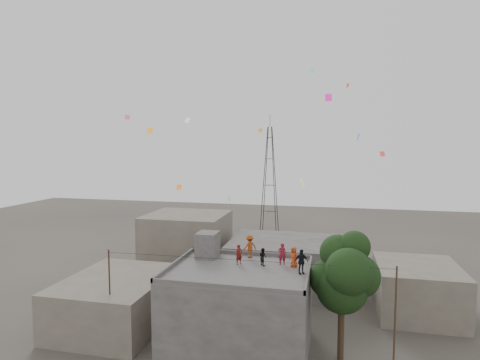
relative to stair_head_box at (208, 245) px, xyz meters
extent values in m
plane|color=#3E3A33|center=(3.20, -2.60, -7.10)|extent=(140.00, 140.00, 0.00)
cube|color=#484643|center=(3.20, -2.60, -4.10)|extent=(10.00, 8.00, 6.00)
cube|color=#5C5957|center=(3.20, -2.60, -1.05)|extent=(10.00, 8.00, 0.10)
cube|color=#484643|center=(3.20, 1.32, -0.85)|extent=(10.00, 0.15, 0.30)
cube|color=#484643|center=(3.20, -6.53, -0.85)|extent=(10.00, 0.15, 0.30)
cube|color=#484643|center=(8.12, -2.60, -0.85)|extent=(0.15, 8.00, 0.30)
cube|color=#484643|center=(-1.72, -2.60, -0.85)|extent=(0.15, 8.00, 0.30)
cube|color=#484643|center=(0.00, 0.00, 0.00)|extent=(1.60, 1.80, 2.00)
cube|color=#645B4F|center=(-7.80, -0.60, -5.10)|extent=(8.00, 10.00, 4.00)
cube|color=#484643|center=(5.20, 11.40, -4.60)|extent=(12.00, 9.00, 5.00)
cube|color=#645B4F|center=(-6.80, 13.40, -3.60)|extent=(9.00, 8.00, 7.00)
cube|color=#645B4F|center=(17.20, 7.40, -4.90)|extent=(7.00, 8.00, 4.40)
cylinder|color=black|center=(10.40, -2.10, -5.10)|extent=(0.44, 0.44, 4.00)
cylinder|color=black|center=(10.55, -2.00, -3.50)|extent=(0.64, 0.91, 2.14)
sphere|color=black|center=(10.40, -2.10, -1.90)|extent=(3.60, 3.60, 3.60)
sphere|color=black|center=(11.50, -1.80, -1.10)|extent=(3.00, 3.00, 3.00)
sphere|color=black|center=(9.50, -1.60, -1.50)|extent=(2.80, 2.80, 2.80)
sphere|color=black|center=(10.80, -2.90, -0.50)|extent=(3.20, 3.20, 3.20)
sphere|color=black|center=(10.10, -1.20, 0.30)|extent=(2.60, 2.60, 2.60)
sphere|color=black|center=(11.20, -1.50, 0.90)|extent=(2.20, 2.20, 2.20)
cylinder|color=black|center=(-6.30, -4.10, -3.40)|extent=(0.12, 0.12, 7.40)
cylinder|color=black|center=(13.70, -3.60, -3.40)|extent=(0.12, 0.12, 7.40)
cylinder|color=black|center=(3.70, -3.85, 0.10)|extent=(20.00, 0.52, 0.02)
cylinder|color=black|center=(-1.65, 36.55, 1.90)|extent=(1.27, 1.27, 18.01)
cylinder|color=black|center=(0.05, 36.55, 1.90)|extent=(1.27, 1.27, 18.01)
cylinder|color=black|center=(0.05, 38.25, 1.90)|extent=(1.27, 1.27, 18.01)
cylinder|color=black|center=(-1.65, 38.25, 1.90)|extent=(1.27, 1.27, 18.01)
cube|color=black|center=(-0.80, 37.40, -3.50)|extent=(2.36, 0.08, 0.08)
cube|color=black|center=(-0.80, 37.40, -3.50)|extent=(0.08, 2.36, 0.08)
cube|color=black|center=(-0.80, 37.40, 1.00)|extent=(1.81, 0.08, 0.08)
cube|color=black|center=(-0.80, 37.40, 1.00)|extent=(0.08, 1.81, 0.08)
cube|color=black|center=(-0.80, 37.40, 5.50)|extent=(1.26, 0.08, 0.08)
cube|color=black|center=(-0.80, 37.40, 5.50)|extent=(0.08, 1.26, 0.08)
cube|color=black|center=(-0.80, 37.40, 9.10)|extent=(0.82, 0.08, 0.08)
cube|color=black|center=(-0.80, 37.40, 9.10)|extent=(0.08, 0.82, 0.08)
cylinder|color=black|center=(-0.80, 37.40, 11.90)|extent=(0.08, 0.08, 2.00)
imported|color=maroon|center=(6.05, -0.66, -0.18)|extent=(0.65, 0.48, 1.63)
imported|color=#C14216|center=(6.96, -1.06, -0.25)|extent=(0.87, 0.82, 1.50)
imported|color=black|center=(4.67, -1.15, -0.35)|extent=(0.80, 0.80, 1.31)
imported|color=black|center=(7.60, -2.51, -0.13)|extent=(1.10, 0.83, 1.74)
imported|color=#9E3D12|center=(3.31, 0.58, -0.09)|extent=(1.33, 1.28, 1.82)
imported|color=maroon|center=(2.89, -1.33, -0.25)|extent=(0.64, 0.64, 1.50)
plane|color=orange|center=(-2.66, 0.76, 4.49)|extent=(0.44, 0.17, 0.41)
plane|color=#EF25AE|center=(9.17, 3.76, 11.77)|extent=(0.58, 0.35, 0.57)
plane|color=orange|center=(2.59, 9.25, 9.34)|extent=(0.52, 0.48, 0.37)
plane|color=blue|center=(11.49, 2.25, 8.60)|extent=(0.23, 0.51, 0.48)
plane|color=white|center=(-3.35, 4.73, 10.16)|extent=(0.54, 0.40, 0.44)
plane|color=red|center=(11.00, 14.36, 14.18)|extent=(0.33, 0.43, 0.39)
plane|color=#35CA58|center=(1.09, 2.63, 3.40)|extent=(0.38, 0.51, 0.45)
plane|color=#DC4333|center=(13.97, 8.20, 7.12)|extent=(0.45, 0.40, 0.45)
plane|color=orange|center=(-3.17, -3.39, 8.97)|extent=(0.45, 0.27, 0.37)
plane|color=#4CB5E4|center=(7.27, 14.86, 15.90)|extent=(0.33, 0.28, 0.41)
plane|color=#EA4AAA|center=(-7.30, 1.00, 10.26)|extent=(0.43, 0.27, 0.37)
plane|color=#ECF737|center=(7.49, -0.94, 5.25)|extent=(0.33, 0.60, 0.51)
camera|label=1|loc=(9.57, -29.97, 8.02)|focal=30.00mm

